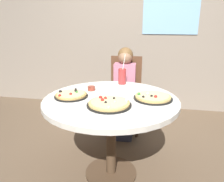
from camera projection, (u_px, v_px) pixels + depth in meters
name	position (u px, v px, depth m)	size (l,w,h in m)	color
ground_plane	(111.00, 173.00, 2.08)	(8.00, 8.00, 0.00)	brown
wall_with_window	(134.00, 17.00, 3.39)	(5.20, 0.14, 2.90)	gray
dining_table	(111.00, 110.00, 1.88)	(1.14, 1.14, 0.75)	silver
chair_wooden	(125.00, 89.00, 2.85)	(0.42, 0.42, 0.95)	brown
diner_child	(124.00, 97.00, 2.69)	(0.27, 0.42, 1.08)	#3F4766
pizza_veggie	(109.00, 104.00, 1.69)	(0.35, 0.35, 0.05)	black
pizza_cheese	(71.00, 95.00, 1.89)	(0.29, 0.29, 0.05)	black
pizza_pepperoni	(153.00, 97.00, 1.83)	(0.33, 0.33, 0.05)	black
soda_cup	(122.00, 76.00, 2.26)	(0.08, 0.08, 0.31)	#B73333
sauce_bowl	(91.00, 88.00, 2.06)	(0.07, 0.07, 0.04)	brown
plate_small	(131.00, 88.00, 2.14)	(0.18, 0.18, 0.01)	white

